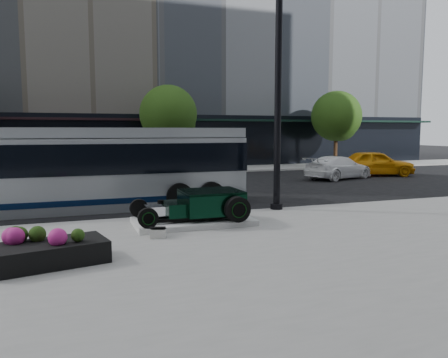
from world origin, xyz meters
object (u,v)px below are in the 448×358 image
object	(u,v)px
flower_planter	(48,252)
white_sedan	(338,167)
yellow_taxi	(375,163)
hot_rod	(204,204)
transit_bus	(78,168)
lamppost	(278,105)

from	to	relation	value
flower_planter	white_sedan	world-z (taller)	white_sedan
white_sedan	yellow_taxi	bearing A→B (deg)	-95.66
hot_rod	white_sedan	distance (m)	14.86
yellow_taxi	flower_planter	bearing A→B (deg)	143.70
transit_bus	white_sedan	world-z (taller)	transit_bus
hot_rod	yellow_taxi	xyz separation A→B (m)	(14.43, 10.42, 0.10)
lamppost	white_sedan	world-z (taller)	lamppost
flower_planter	hot_rod	bearing A→B (deg)	33.62
flower_planter	white_sedan	bearing A→B (deg)	39.02
flower_planter	lamppost	bearing A→B (deg)	29.84
transit_bus	lamppost	bearing A→B (deg)	-24.89
lamppost	white_sedan	xyz separation A→B (m)	(8.20, 8.34, -3.00)
white_sedan	yellow_taxi	distance (m)	3.27
white_sedan	hot_rod	bearing A→B (deg)	112.57
hot_rod	flower_planter	xyz separation A→B (m)	(-4.15, -2.76, -0.31)
hot_rod	flower_planter	bearing A→B (deg)	-146.38
flower_planter	yellow_taxi	distance (m)	22.78
hot_rod	yellow_taxi	bearing A→B (deg)	35.85
hot_rod	lamppost	world-z (taller)	lamppost
lamppost	flower_planter	size ratio (longest dim) A/B	3.14
transit_bus	white_sedan	xyz separation A→B (m)	(14.62, 5.37, -0.82)
white_sedan	yellow_taxi	size ratio (longest dim) A/B	0.99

